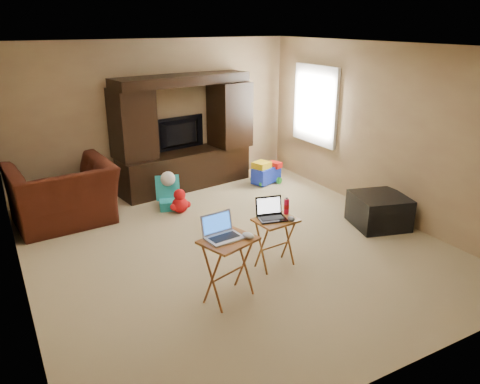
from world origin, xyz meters
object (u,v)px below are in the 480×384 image
push_toy (266,172)px  tray_table_right (275,243)px  ottoman (379,211)px  plush_toy (180,201)px  mouse_left (248,235)px  entertainment_center (184,133)px  tray_table_left (229,269)px  laptop_left (224,228)px  laptop_right (272,210)px  television (182,134)px  water_bottle (287,206)px  child_rocker (171,193)px  mouse_right (291,219)px  recliner (63,194)px

push_toy → tray_table_right: (-1.54, -2.64, 0.10)m
ottoman → tray_table_right: (-1.94, -0.27, 0.08)m
plush_toy → mouse_left: 2.60m
plush_toy → mouse_left: (-0.26, -2.53, 0.53)m
entertainment_center → tray_table_left: 3.72m
laptop_left → laptop_right: laptop_left is taller
television → tray_table_right: 3.34m
entertainment_center → ottoman: entertainment_center is taller
push_toy → water_bottle: 2.93m
plush_toy → tray_table_right: tray_table_right is taller
child_rocker → tray_table_right: (0.40, -2.35, 0.05)m
television → laptop_right: bearing=76.0°
ottoman → mouse_left: 2.70m
television → push_toy: (1.34, -0.63, -0.72)m
tray_table_left → water_bottle: size_ratio=3.71×
ottoman → tray_table_right: 1.96m
entertainment_center → laptop_left: size_ratio=6.54×
plush_toy → ottoman: size_ratio=0.54×
mouse_right → water_bottle: (0.07, 0.20, 0.07)m
recliner → plush_toy: (1.61, -0.43, -0.25)m
tray_table_left → mouse_left: bearing=-38.0°
laptop_left → laptop_right: (0.80, 0.35, -0.09)m
tray_table_right → laptop_right: 0.43m
plush_toy → water_bottle: bearing=-74.7°
child_rocker → mouse_left: bearing=-77.7°
television → water_bottle: size_ratio=5.27×
tray_table_left → water_bottle: 1.15m
child_rocker → push_toy: size_ratio=0.90×
recliner → tray_table_right: (1.96, -2.53, -0.14)m
recliner → plush_toy: 1.68m
television → recliner: bearing=9.1°
entertainment_center → child_rocker: bearing=-134.3°
tray_table_left → mouse_left: mouse_left is taller
push_toy → mouse_right: (-1.41, -2.76, 0.42)m
child_rocker → mouse_right: size_ratio=4.05×
recliner → ottoman: size_ratio=1.93×
recliner → tray_table_left: 3.11m
push_toy → laptop_right: (-1.58, -2.62, 0.52)m
entertainment_center → water_bottle: entertainment_center is taller
recliner → child_rocker: bearing=168.6°
laptop_right → mouse_left: (-0.58, -0.45, -0.00)m
television → laptop_right: size_ratio=3.10×
television → child_rocker: television is taller
child_rocker → mouse_left: (-0.22, -2.78, 0.47)m
television → tray_table_left: (-1.00, -3.63, -0.58)m
child_rocker → ottoman: bearing=-24.7°
push_toy → child_rocker: bearing=168.2°
child_rocker → tray_table_left: bearing=-81.8°
push_toy → tray_table_left: bearing=-148.3°
water_bottle → ottoman: bearing=6.4°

